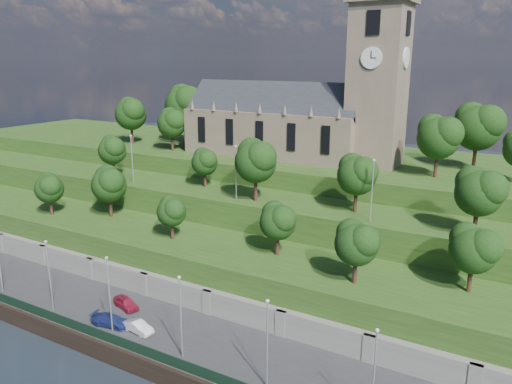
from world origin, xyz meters
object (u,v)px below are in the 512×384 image
Objects in this scene: car_left at (126,303)px; car_right at (110,320)px; church at (301,114)px; car_middle at (138,327)px.

car_left is 4.27m from car_right.
church is at bearing 9.15° from car_left.
church is 9.74× the size of car_middle.
church is 47.24m from car_right.
church is 8.33× the size of car_right.
car_left is 0.89× the size of car_right.
church reaches higher than car_right.
car_right is at bearing -95.16° from church.
car_right is (-3.85, -42.69, -19.85)m from church.
car_right is at bearing -143.03° from car_left.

